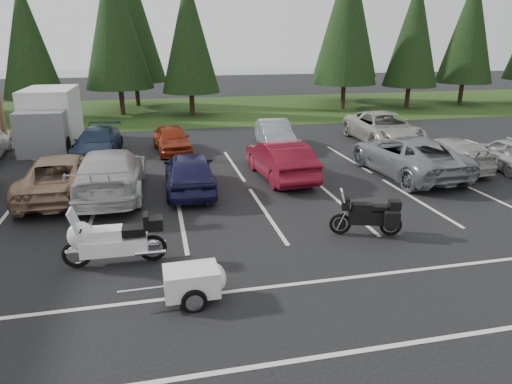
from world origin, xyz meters
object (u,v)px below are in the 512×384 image
at_px(car_far_3, 275,134).
at_px(adventure_motorcycle, 366,212).
at_px(car_near_5, 280,159).
at_px(touring_motorcycle, 114,236).
at_px(car_near_2, 63,175).
at_px(car_near_7, 445,153).
at_px(car_near_6, 407,156).
at_px(car_near_8, 509,154).
at_px(car_near_3, 110,173).
at_px(car_far_4, 384,128).
at_px(car_far_2, 172,139).
at_px(box_truck, 49,119).
at_px(cargo_trailer, 191,284).
at_px(car_far_1, 97,143).
at_px(car_near_4, 189,172).

height_order(car_far_3, adventure_motorcycle, car_far_3).
bearing_deg(car_near_5, touring_motorcycle, 42.66).
xyz_separation_m(car_near_2, car_near_7, (15.32, 0.29, -0.09)).
height_order(car_near_6, car_near_8, car_near_6).
bearing_deg(car_near_3, car_far_4, -155.96).
distance_m(car_near_3, car_near_6, 11.59).
bearing_deg(touring_motorcycle, car_near_2, 110.86).
xyz_separation_m(car_near_6, car_far_2, (-9.17, 6.11, -0.14)).
relative_size(car_near_7, car_near_8, 1.12).
height_order(box_truck, car_far_3, box_truck).
distance_m(car_near_6, car_far_2, 11.02).
relative_size(car_far_2, adventure_motorcycle, 1.73).
distance_m(car_far_3, touring_motorcycle, 13.52).
height_order(box_truck, cargo_trailer, box_truck).
relative_size(car_near_7, cargo_trailer, 2.78).
xyz_separation_m(touring_motorcycle, adventure_motorcycle, (6.79, 0.30, -0.08)).
relative_size(car_near_2, car_near_8, 1.33).
relative_size(car_near_8, touring_motorcycle, 1.49).
distance_m(box_truck, car_near_2, 8.53).
xyz_separation_m(car_near_6, adventure_motorcycle, (-4.31, -5.28, -0.12)).
bearing_deg(car_far_1, adventure_motorcycle, -48.03).
height_order(car_near_5, touring_motorcycle, car_near_5).
xyz_separation_m(car_near_7, car_near_8, (2.50, -0.78, 0.03)).
bearing_deg(car_far_4, car_near_3, -154.18).
bearing_deg(touring_motorcycle, car_near_8, 19.77).
distance_m(car_near_7, adventure_motorcycle, 8.67).
bearing_deg(touring_motorcycle, car_far_4, 41.97).
xyz_separation_m(box_truck, car_far_3, (11.15, -2.58, -0.75)).
height_order(car_near_4, car_far_4, car_far_4).
distance_m(car_far_1, car_far_4, 14.58).
distance_m(car_near_2, car_near_6, 13.19).
bearing_deg(car_near_8, car_far_4, -63.69).
relative_size(car_near_6, car_far_1, 1.27).
distance_m(car_near_2, car_far_2, 7.13).
relative_size(car_near_3, car_far_3, 1.34).
bearing_deg(car_near_7, touring_motorcycle, 21.30).
xyz_separation_m(car_near_5, cargo_trailer, (-4.25, -8.34, -0.39)).
bearing_deg(car_far_2, car_near_8, -30.62).
bearing_deg(car_near_5, car_near_7, 174.81).
relative_size(car_near_6, adventure_motorcycle, 2.58).
bearing_deg(car_near_7, car_near_3, -1.19).
bearing_deg(touring_motorcycle, box_truck, 107.09).
height_order(car_near_3, car_near_8, car_near_3).
height_order(car_near_3, cargo_trailer, car_near_3).
bearing_deg(box_truck, car_far_3, -13.00).
bearing_deg(car_near_8, car_far_1, -17.62).
bearing_deg(car_far_3, car_near_5, -98.02).
distance_m(car_near_4, cargo_trailer, 7.47).
relative_size(car_near_4, car_near_5, 0.94).
xyz_separation_m(car_near_3, car_near_8, (16.22, -0.24, -0.13)).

